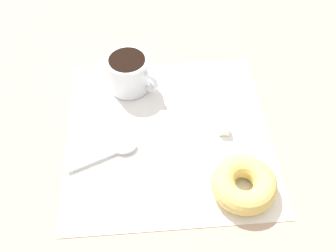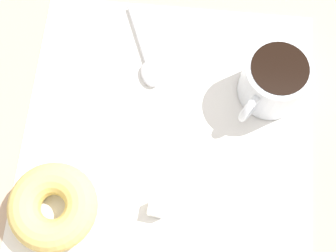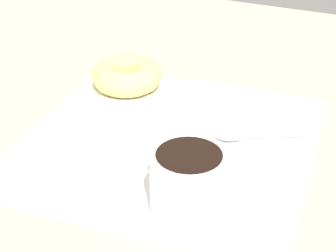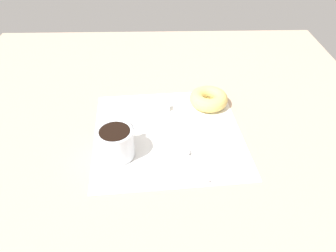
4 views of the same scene
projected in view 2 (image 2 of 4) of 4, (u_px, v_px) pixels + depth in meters
ground_plane at (187, 161)px, 57.41cm from camera, size 120.00×120.00×2.00cm
napkin at (168, 131)px, 57.39cm from camera, size 37.85×37.85×0.30cm
coffee_cup at (273, 81)px, 55.54cm from camera, size 7.85×9.82×6.74cm
donut at (53, 207)px, 52.50cm from camera, size 10.20×10.20×3.72cm
spoon at (147, 64)px, 59.65cm from camera, size 6.77×11.49×0.90cm
sugar_cube at (156, 209)px, 53.42cm from camera, size 1.74×1.74×1.74cm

